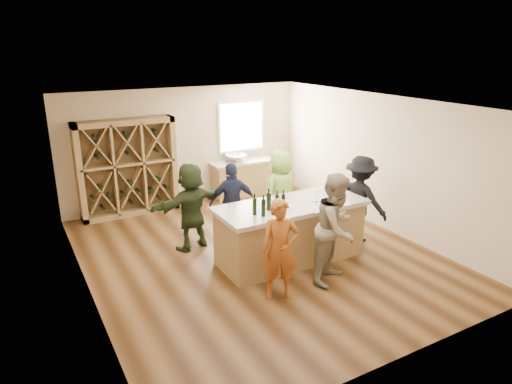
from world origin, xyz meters
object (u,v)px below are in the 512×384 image
wine_bottle_b (263,208)px  person_near_left (280,250)px  person_far_mid (233,203)px  wine_bottle_e (283,202)px  tasting_counter_base (290,234)px  wine_bottle_c (269,201)px  wine_bottle_a (255,206)px  wine_bottle_d (277,203)px  person_far_left (191,206)px  person_server (360,199)px  person_far_right (281,191)px  sink (236,158)px  wine_rack (128,168)px  person_near_right (336,228)px

wine_bottle_b → person_near_left: (-0.12, -0.71, -0.43)m
wine_bottle_b → person_far_mid: 1.60m
wine_bottle_e → tasting_counter_base: bearing=32.4°
wine_bottle_c → wine_bottle_e: bearing=-23.4°
wine_bottle_a → tasting_counter_base: bearing=10.7°
wine_bottle_d → person_far_left: (-0.96, 1.51, -0.38)m
wine_bottle_e → person_server: (1.93, 0.23, -0.35)m
tasting_counter_base → wine_bottle_b: bearing=-159.0°
wine_bottle_a → person_far_right: person_far_right is taller
person_server → person_far_mid: size_ratio=1.08×
wine_bottle_c → person_far_right: (1.09, 1.33, -0.38)m
sink → tasting_counter_base: bearing=-101.9°
wine_bottle_d → wine_rack: bearing=111.1°
wine_bottle_a → wine_bottle_e: bearing=-2.8°
tasting_counter_base → wine_bottle_c: (-0.51, -0.08, 0.74)m
wine_bottle_a → person_far_left: size_ratio=0.17×
sink → person_far_left: 3.19m
wine_bottle_b → person_near_left: 0.84m
wine_rack → wine_bottle_c: bearing=-69.9°
wine_bottle_a → wine_bottle_d: (0.42, -0.02, 0.00)m
wine_bottle_c → person_server: 2.19m
wine_bottle_a → wine_bottle_b: size_ratio=0.99×
wine_bottle_d → tasting_counter_base: bearing=23.1°
wine_bottle_e → sink: bearing=74.7°
tasting_counter_base → wine_bottle_a: wine_bottle_a is taller
tasting_counter_base → wine_bottle_b: wine_bottle_b is taller
wine_rack → wine_bottle_b: wine_rack is taller
wine_bottle_b → person_far_right: size_ratio=0.17×
wine_bottle_a → wine_bottle_e: size_ratio=1.05×
wine_bottle_a → person_far_left: 1.63m
wine_bottle_a → wine_bottle_d: wine_bottle_d is taller
wine_rack → person_far_right: size_ratio=1.28×
tasting_counter_base → wine_bottle_b: 1.07m
sink → person_near_right: (-0.55, -4.68, -0.09)m
wine_bottle_c → person_near_left: 1.07m
sink → person_far_mid: (-1.31, -2.45, -0.21)m
person_far_mid → tasting_counter_base: bearing=125.1°
person_near_left → person_far_right: person_far_right is taller
wine_bottle_c → person_far_right: person_far_right is taller
wine_bottle_a → person_near_right: (1.06, -0.83, -0.30)m
person_near_left → person_server: (2.50, 1.04, 0.07)m
person_near_right → sink: bearing=54.4°
person_near_left → wine_bottle_d: bearing=83.5°
wine_bottle_c → person_far_right: bearing=50.6°
wine_bottle_a → person_server: size_ratio=0.17×
tasting_counter_base → person_server: size_ratio=1.50×
wine_bottle_a → person_server: bearing=4.6°
wine_bottle_e → person_near_right: (0.52, -0.80, -0.29)m
wine_bottle_e → wine_bottle_a: bearing=177.2°
wine_rack → person_near_right: 5.22m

